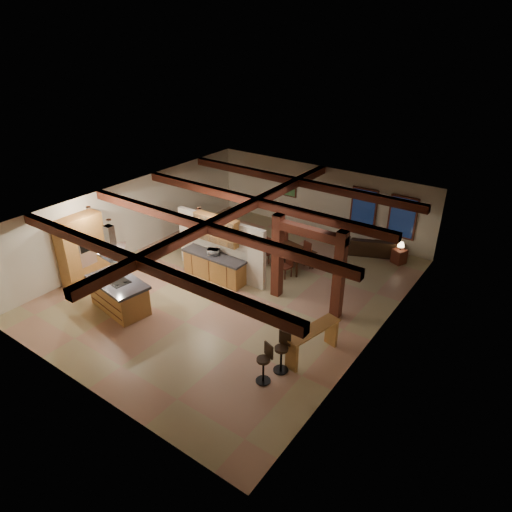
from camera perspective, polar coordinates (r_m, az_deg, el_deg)
The scene contains 22 objects.
ground at distance 15.86m, azimuth -2.65°, elevation -3.99°, with size 12.00×12.00×0.00m, color tan.
room_walls at distance 15.01m, azimuth -2.80°, elevation 1.82°, with size 12.00×12.00×12.00m.
ceiling_beams at distance 14.62m, azimuth -2.88°, elevation 5.29°, with size 10.00×12.00×0.28m.
timber_posts at distance 14.16m, azimuth 6.46°, elevation -0.07°, with size 2.50×0.30×2.90m.
partition_wall at distance 16.23m, azimuth -4.44°, elevation 1.16°, with size 3.80×0.18×2.20m, color beige.
pantry_cabinet at distance 16.90m, azimuth -20.94°, elevation 0.80°, with size 0.67×1.60×2.40m.
back_counter at distance 16.26m, azimuth -5.23°, elevation -1.32°, with size 2.50×0.66×0.94m.
upper_display_cabinet at distance 15.78m, azimuth -4.97°, elevation 3.35°, with size 1.80×0.36×0.95m.
range_hood at distance 14.51m, azimuth -17.37°, elevation -0.43°, with size 1.10×1.10×1.40m.
back_windows at distance 18.72m, azimuth 15.54°, elevation 5.21°, with size 2.70×0.07×1.70m.
framed_art at distance 20.37m, azimuth 4.26°, elevation 8.54°, with size 0.65×0.05×0.85m.
recessed_cans at distance 14.99m, azimuth -15.22°, elevation 5.36°, with size 3.16×2.46×0.03m.
kitchen_island at distance 15.11m, azimuth -16.72°, elevation -4.64°, with size 2.27×1.44×1.05m.
dining_table at distance 17.17m, azimuth 3.85°, elevation -0.09°, with size 1.98×1.10×0.70m, color #371B0D.
sofa at distance 18.61m, azimuth 14.44°, elevation 1.31°, with size 2.33×0.91×0.68m, color black.
microwave at distance 15.99m, azimuth -5.34°, elevation 0.50°, with size 0.40×0.27×0.22m, color silver.
bar_counter at distance 12.60m, azimuth 7.10°, elevation -10.11°, with size 0.83×1.81×0.92m.
side_table at distance 18.16m, azimuth 17.45°, elevation -0.02°, with size 0.44×0.44×0.55m, color #431A10.
table_lamp at distance 17.95m, azimuth 17.67°, elevation 1.37°, with size 0.26×0.26×0.31m.
bar_stool_a at distance 11.79m, azimuth 1.09°, elevation -13.27°, with size 0.41×0.42×1.11m.
bar_stool_b at distance 12.12m, azimuth 3.28°, elevation -11.91°, with size 0.40×0.40×1.15m.
dining_chairs at distance 17.08m, azimuth 3.87°, elevation 0.50°, with size 2.02×2.02×1.07m.
Camera 1 is at (8.46, -10.59, 8.24)m, focal length 32.00 mm.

